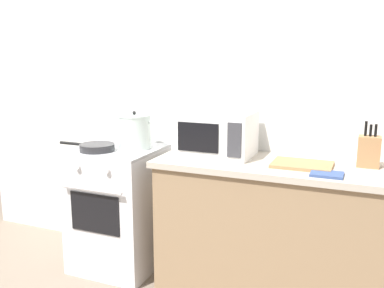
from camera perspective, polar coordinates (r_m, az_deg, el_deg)
name	(u,v)px	position (r m, az deg, el deg)	size (l,w,h in m)	color
back_wall	(218,102)	(3.18, 3.43, 5.60)	(4.40, 0.10, 2.50)	silver
lower_cabinet_right	(285,235)	(2.91, 12.33, -11.83)	(1.64, 0.56, 0.88)	#8C7051
countertop_right	(288,167)	(2.76, 12.74, -3.02)	(1.70, 0.60, 0.04)	#ADA393
stove	(119,208)	(3.31, -9.73, -8.36)	(0.60, 0.64, 0.92)	silver
stock_pot	(135,132)	(3.14, -7.64, 1.66)	(0.33, 0.24, 0.28)	silver
frying_pan	(96,147)	(3.13, -12.62, -0.42)	(0.45, 0.25, 0.05)	#28282B
microwave	(216,133)	(2.90, 3.23, 1.42)	(0.50, 0.37, 0.30)	white
cutting_board	(302,165)	(2.72, 14.48, -2.67)	(0.36, 0.26, 0.02)	#997047
knife_block	(369,151)	(2.81, 22.52, -0.88)	(0.13, 0.10, 0.28)	#997047
oven_mitt	(327,174)	(2.55, 17.56, -3.86)	(0.18, 0.14, 0.02)	#33477A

